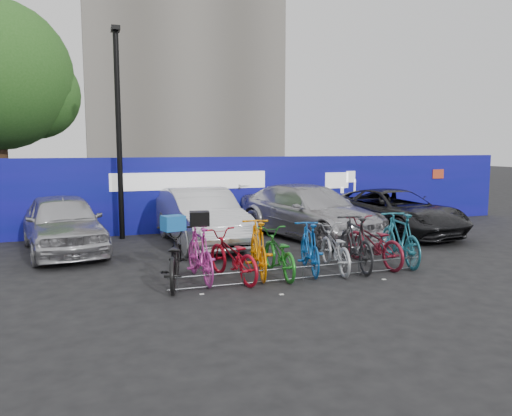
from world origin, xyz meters
name	(u,v)px	position (x,y,z in m)	size (l,w,h in m)	color
ground	(292,273)	(0.00, 0.00, 0.00)	(100.00, 100.00, 0.00)	black
hoarding	(221,193)	(0.01, 6.00, 1.20)	(22.00, 0.18, 2.40)	navy
tree	(3,79)	(-6.77, 10.06, 5.07)	(5.40, 5.20, 7.80)	#382314
lamppost	(119,128)	(-3.20, 5.40, 3.27)	(0.25, 0.50, 6.11)	black
bike_rack	(303,272)	(0.00, -0.60, 0.16)	(5.60, 0.03, 0.30)	#595B60
car_0	(63,223)	(-4.77, 3.95, 0.76)	(1.80, 4.48, 1.53)	#B4B4B9
car_1	(201,217)	(-1.16, 3.79, 0.79)	(1.66, 4.77, 1.57)	silver
car_2	(309,212)	(2.18, 3.80, 0.79)	(2.21, 5.43, 1.57)	#ADACB1
car_3	(394,212)	(4.97, 3.55, 0.70)	(2.31, 5.01, 1.39)	black
bike_0	(174,258)	(-2.57, -0.08, 0.55)	(0.73, 2.08, 1.09)	black
bike_1	(200,253)	(-2.02, 0.04, 0.57)	(0.54, 1.91, 1.15)	#C7359B
bike_2	(232,256)	(-1.38, -0.12, 0.51)	(0.67, 1.93, 1.02)	#AC0C1D
bike_3	(258,248)	(-0.76, 0.04, 0.60)	(0.57, 2.01, 1.21)	orange
bike_4	(278,253)	(-0.36, -0.12, 0.50)	(0.66, 1.89, 0.99)	#1B721E
bike_5	(310,247)	(0.38, -0.07, 0.56)	(0.53, 1.86, 1.12)	#0F50A4
bike_6	(334,248)	(0.97, -0.10, 0.50)	(0.67, 1.92, 1.01)	#A3A5AB
bike_7	(356,243)	(1.48, -0.13, 0.61)	(0.57, 2.02, 1.22)	black
bike_8	(373,242)	(2.05, 0.06, 0.55)	(0.72, 2.08, 1.09)	maroon
bike_9	(400,238)	(2.71, -0.03, 0.61)	(0.58, 2.04, 1.23)	#1D687C
cargo_crate	(173,223)	(-2.57, -0.08, 1.24)	(0.41, 0.32, 0.30)	#175FB3
cargo_topcase	(199,218)	(-2.02, 0.04, 1.29)	(0.39, 0.35, 0.28)	black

